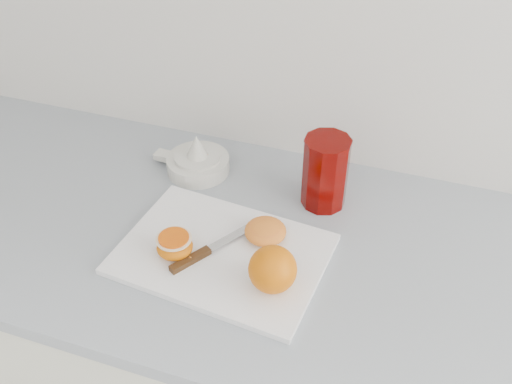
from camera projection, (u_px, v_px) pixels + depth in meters
counter at (256, 373)px, 1.36m from camera, size 2.52×0.64×0.89m
cutting_board at (222, 254)px, 1.04m from camera, size 0.39×0.30×0.01m
whole_orange at (273, 269)px, 0.95m from camera, size 0.08×0.08×0.08m
half_orange at (175, 245)px, 1.02m from camera, size 0.07×0.07×0.04m
squeezed_shell at (265, 231)px, 1.06m from camera, size 0.08×0.08×0.03m
paring_knife at (198, 256)px, 1.03m from camera, size 0.11×0.17×0.01m
citrus_juicer at (197, 161)px, 1.24m from camera, size 0.17×0.14×0.09m
red_tumbler at (325, 175)px, 1.13m from camera, size 0.09×0.09×0.15m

